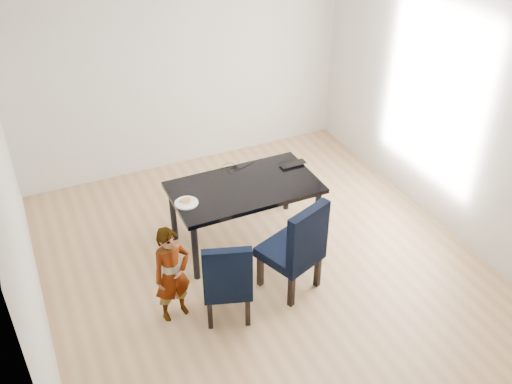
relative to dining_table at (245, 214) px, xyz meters
name	(u,v)px	position (x,y,z in m)	size (l,w,h in m)	color
floor	(264,266)	(0.00, -0.50, -0.38)	(4.50, 5.00, 0.01)	tan
ceiling	(266,18)	(0.00, -0.50, 2.33)	(4.50, 5.00, 0.01)	white
wall_back	(181,70)	(0.00, 2.00, 0.98)	(4.50, 0.01, 2.70)	silver
wall_front	(437,343)	(0.00, -3.00, 0.98)	(4.50, 0.01, 2.70)	silver
wall_left	(17,218)	(-2.25, -0.50, 0.98)	(0.01, 5.00, 2.70)	white
wall_right	(450,115)	(2.25, -0.50, 0.98)	(0.01, 5.00, 2.70)	white
dining_table	(245,214)	(0.00, 0.00, 0.00)	(1.60, 0.90, 0.75)	black
chair_left	(227,276)	(-0.61, -0.96, 0.10)	(0.45, 0.47, 0.94)	black
chair_right	(290,245)	(0.11, -0.87, 0.16)	(0.51, 0.53, 1.07)	black
child	(172,274)	(-1.09, -0.78, 0.14)	(0.38, 0.25, 1.03)	#D04311
plate	(186,203)	(-0.68, -0.06, 0.38)	(0.24, 0.24, 0.01)	white
sandwich	(185,200)	(-0.69, -0.05, 0.42)	(0.13, 0.06, 0.05)	#C48946
laptop	(291,162)	(0.68, 0.21, 0.39)	(0.31, 0.20, 0.02)	black
cable_tangle	(234,170)	(0.02, 0.34, 0.38)	(0.14, 0.14, 0.01)	black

